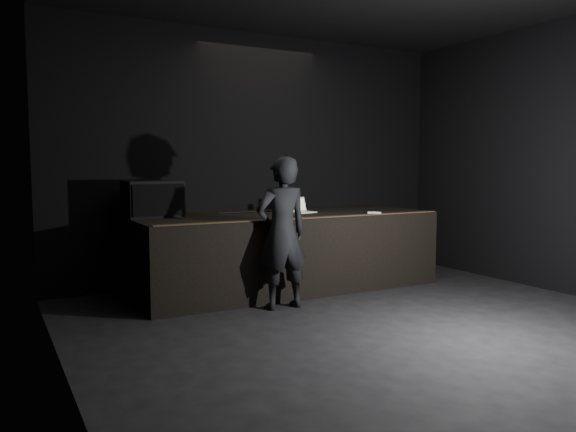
% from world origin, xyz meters
% --- Properties ---
extents(ground, '(7.00, 7.00, 0.00)m').
position_xyz_m(ground, '(0.00, 0.00, 0.00)').
color(ground, black).
rests_on(ground, ground).
extents(room_walls, '(6.10, 7.10, 3.52)m').
position_xyz_m(room_walls, '(0.00, 0.00, 2.02)').
color(room_walls, black).
rests_on(room_walls, ground).
extents(stage_riser, '(4.00, 1.50, 1.00)m').
position_xyz_m(stage_riser, '(0.00, 2.73, 0.50)').
color(stage_riser, black).
rests_on(stage_riser, ground).
extents(riser_lip, '(3.92, 0.10, 0.01)m').
position_xyz_m(riser_lip, '(0.00, 2.02, 1.01)').
color(riser_lip, brown).
rests_on(riser_lip, stage_riser).
extents(stage_monitor, '(0.69, 0.52, 0.45)m').
position_xyz_m(stage_monitor, '(-1.67, 3.05, 1.23)').
color(stage_monitor, black).
rests_on(stage_monitor, stage_riser).
extents(cable, '(0.81, 0.03, 0.02)m').
position_xyz_m(cable, '(-0.38, 3.11, 1.01)').
color(cable, black).
rests_on(cable, stage_riser).
extents(laptop, '(0.35, 0.33, 0.20)m').
position_xyz_m(laptop, '(0.27, 2.75, 1.05)').
color(laptop, white).
rests_on(laptop, stage_riser).
extents(beer_can, '(0.07, 0.07, 0.16)m').
position_xyz_m(beer_can, '(0.04, 2.62, 1.08)').
color(beer_can, silver).
rests_on(beer_can, stage_riser).
extents(plastic_cup, '(0.09, 0.09, 0.11)m').
position_xyz_m(plastic_cup, '(0.06, 2.93, 1.05)').
color(plastic_cup, white).
rests_on(plastic_cup, stage_riser).
extents(wii_remote, '(0.14, 0.16, 0.03)m').
position_xyz_m(wii_remote, '(1.00, 2.08, 1.02)').
color(wii_remote, white).
rests_on(wii_remote, stage_riser).
extents(person, '(0.64, 0.42, 1.74)m').
position_xyz_m(person, '(-0.53, 1.78, 0.87)').
color(person, black).
rests_on(person, ground).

